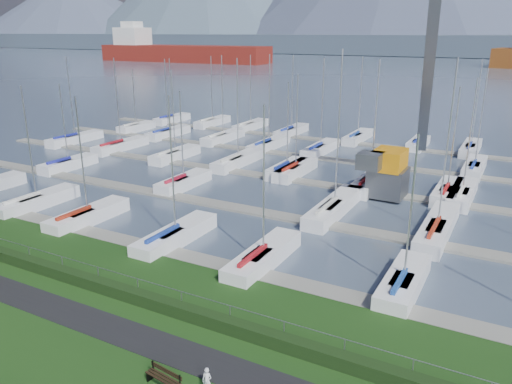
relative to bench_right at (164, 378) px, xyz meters
The scene contains 11 objects.
path 5.35m from the bench_right, 156.28° to the left, with size 160.00×2.00×0.04m, color black.
water 265.19m from the bench_right, 91.06° to the left, with size 800.00×540.00×0.20m, color #455266.
hedge 6.81m from the bench_right, 135.83° to the left, with size 80.00×0.70×0.70m, color black.
fence 7.14m from the bench_right, 133.51° to the left, with size 0.04×0.04×80.00m, color gray.
foothill 335.23m from the bench_right, 90.84° to the left, with size 900.00×80.00×12.00m, color #3F4C5C.
docks 31.54m from the bench_right, 98.92° to the left, with size 90.00×41.60×0.25m.
bench_right is the anchor object (origin of this frame).
person 1.83m from the bench_right, 23.48° to the left, with size 0.42×0.27×1.15m, color silver.
crane 32.04m from the bench_right, 86.30° to the left, with size 5.39×13.23×22.35m.
cargo_ship_west 242.93m from the bench_right, 126.92° to the left, with size 89.45×21.15×21.50m.
sailboat_fleet 34.91m from the bench_right, 98.33° to the left, with size 75.78×49.79×13.56m.
Camera 1 is at (16.60, -18.69, 14.28)m, focal length 35.00 mm.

